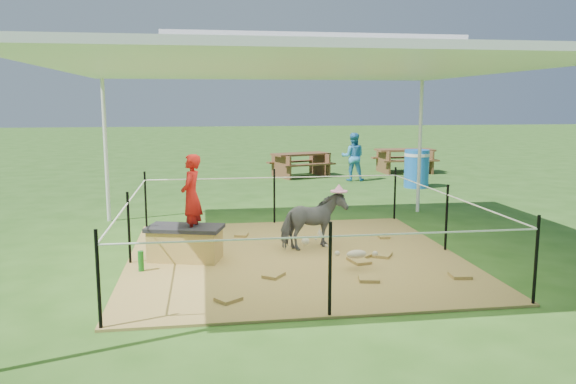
{
  "coord_description": "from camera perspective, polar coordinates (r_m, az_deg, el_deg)",
  "views": [
    {
      "loc": [
        -1.23,
        -7.58,
        2.17
      ],
      "look_at": [
        0.0,
        0.6,
        0.85
      ],
      "focal_mm": 35.0,
      "sensor_mm": 36.0,
      "label": 1
    }
  ],
  "objects": [
    {
      "name": "straw_bale",
      "position": [
        7.86,
        -10.39,
        -5.3
      ],
      "size": [
        1.04,
        0.71,
        0.42
      ],
      "primitive_type": "cube",
      "rotation": [
        0.0,
        0.0,
        -0.28
      ],
      "color": "#A5793C",
      "rests_on": "hay_patch"
    },
    {
      "name": "distant_person",
      "position": [
        15.82,
        6.62,
        3.57
      ],
      "size": [
        0.76,
        0.65,
        1.34
      ],
      "primitive_type": "imported",
      "rotation": [
        0.0,
        0.0,
        2.9
      ],
      "color": "#3790CE",
      "rests_on": "ground"
    },
    {
      "name": "canopy_tent",
      "position": [
        7.7,
        0.68,
        12.95
      ],
      "size": [
        6.3,
        6.3,
        2.9
      ],
      "color": "silver",
      "rests_on": "ground"
    },
    {
      "name": "ground",
      "position": [
        7.98,
        0.64,
        -6.71
      ],
      "size": [
        90.0,
        90.0,
        0.0
      ],
      "primitive_type": "plane",
      "color": "#2D5919",
      "rests_on": "ground"
    },
    {
      "name": "pony",
      "position": [
        8.28,
        2.58,
        -2.98
      ],
      "size": [
        1.08,
        0.79,
        0.83
      ],
      "primitive_type": "imported",
      "rotation": [
        0.0,
        0.0,
        1.97
      ],
      "color": "#4C4B50",
      "rests_on": "hay_patch"
    },
    {
      "name": "picnic_table_far",
      "position": [
        17.95,
        11.74,
        3.12
      ],
      "size": [
        1.78,
        1.29,
        0.74
      ],
      "primitive_type": "cube",
      "rotation": [
        0.0,
        0.0,
        0.01
      ],
      "color": "brown",
      "rests_on": "ground"
    },
    {
      "name": "green_bottle",
      "position": [
        7.49,
        -14.71,
        -6.8
      ],
      "size": [
        0.09,
        0.09,
        0.26
      ],
      "primitive_type": "cylinder",
      "rotation": [
        0.0,
        0.0,
        -0.28
      ],
      "color": "#186F1B",
      "rests_on": "hay_patch"
    },
    {
      "name": "rope_fence",
      "position": [
        7.83,
        0.65,
        -2.18
      ],
      "size": [
        4.54,
        4.54,
        1.0
      ],
      "color": "black",
      "rests_on": "ground"
    },
    {
      "name": "foal",
      "position": [
        7.35,
        6.98,
        -6.08
      ],
      "size": [
        0.88,
        0.57,
        0.46
      ],
      "primitive_type": null,
      "rotation": [
        0.0,
        0.0,
        0.15
      ],
      "color": "tan",
      "rests_on": "hay_patch"
    },
    {
      "name": "woman",
      "position": [
        7.7,
        -9.81,
        0.33
      ],
      "size": [
        0.37,
        0.47,
        1.14
      ],
      "primitive_type": "imported",
      "rotation": [
        0.0,
        0.0,
        -1.85
      ],
      "color": "red",
      "rests_on": "straw_bale"
    },
    {
      "name": "pink_hat",
      "position": [
        8.19,
        2.61,
        0.27
      ],
      "size": [
        0.26,
        0.26,
        0.12
      ],
      "primitive_type": "cylinder",
      "color": "pink",
      "rests_on": "pony"
    },
    {
      "name": "hay_patch",
      "position": [
        7.98,
        0.64,
        -6.61
      ],
      "size": [
        4.6,
        4.6,
        0.03
      ],
      "primitive_type": "cube",
      "color": "brown",
      "rests_on": "ground"
    },
    {
      "name": "picnic_table_near",
      "position": [
        16.63,
        1.3,
        2.77
      ],
      "size": [
        1.98,
        1.69,
        0.7
      ],
      "primitive_type": "cube",
      "rotation": [
        0.0,
        0.0,
        0.33
      ],
      "color": "brown",
      "rests_on": "ground"
    },
    {
      "name": "dark_cloth",
      "position": [
        7.81,
        -10.44,
        -3.62
      ],
      "size": [
        1.11,
        0.78,
        0.05
      ],
      "primitive_type": "cube",
      "rotation": [
        0.0,
        0.0,
        -0.28
      ],
      "color": "black",
      "rests_on": "straw_bale"
    },
    {
      "name": "trash_barrel",
      "position": [
        14.84,
        12.93,
        2.33
      ],
      "size": [
        0.68,
        0.68,
        0.97
      ],
      "primitive_type": "cylinder",
      "rotation": [
        0.0,
        0.0,
        0.09
      ],
      "color": "blue",
      "rests_on": "ground"
    }
  ]
}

